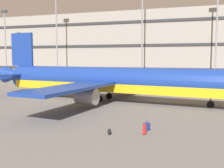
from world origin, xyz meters
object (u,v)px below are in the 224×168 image
at_px(suitcase_teal, 147,126).
at_px(suitcase_silver, 145,129).
at_px(airliner, 110,81).
at_px(backpack_purple, 109,132).

distance_m(suitcase_teal, suitcase_silver, 1.37).
distance_m(airliner, backpack_purple, 17.68).
height_order(suitcase_teal, suitcase_silver, suitcase_silver).
bearing_deg(suitcase_silver, backpack_purple, -158.77).
relative_size(suitcase_teal, suitcase_silver, 0.92).
height_order(airliner, suitcase_teal, airliner).
xyz_separation_m(suitcase_teal, suitcase_silver, (0.04, -1.37, 0.08)).
height_order(airliner, suitcase_silver, airliner).
bearing_deg(backpack_purple, suitcase_teal, 42.65).
distance_m(suitcase_silver, backpack_purple, 2.84).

